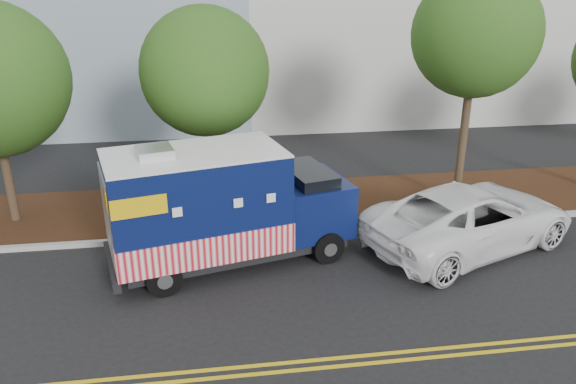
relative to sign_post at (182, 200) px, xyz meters
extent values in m
plane|color=black|center=(0.85, -1.55, -1.20)|extent=(120.00, 120.00, 0.00)
cube|color=#9E9E99|center=(0.85, -0.15, -1.12)|extent=(120.00, 0.18, 0.15)
cube|color=black|center=(0.85, 1.95, -1.12)|extent=(120.00, 4.00, 0.15)
cube|color=gold|center=(0.85, -6.00, -1.19)|extent=(120.00, 0.10, 0.01)
cube|color=gold|center=(0.85, -6.25, -1.19)|extent=(120.00, 0.10, 0.01)
cylinder|color=#38281C|center=(-5.19, 1.74, 0.47)|extent=(0.26, 0.26, 3.34)
cylinder|color=#38281C|center=(0.84, 2.08, 0.55)|extent=(0.26, 0.26, 3.50)
sphere|color=#295818|center=(0.84, 2.08, 3.28)|extent=(3.91, 3.91, 3.91)
cylinder|color=#38281C|center=(8.89, 1.20, 1.10)|extent=(0.26, 0.26, 4.60)
sphere|color=#295818|center=(8.89, 1.20, 4.36)|extent=(3.82, 3.82, 3.82)
cube|color=#473828|center=(0.00, 0.00, 0.00)|extent=(0.06, 0.06, 2.40)
cube|color=black|center=(1.38, -1.52, -0.76)|extent=(6.13, 3.32, 0.29)
cube|color=#091444|center=(0.47, -1.75, 0.67)|extent=(4.82, 3.37, 2.50)
cube|color=red|center=(0.47, -1.75, -0.21)|extent=(4.87, 3.45, 0.78)
cube|color=white|center=(0.47, -1.75, 1.94)|extent=(4.82, 3.37, 0.06)
cube|color=#B7B7BA|center=(-0.44, -1.97, 2.08)|extent=(1.01, 1.01, 0.23)
cube|color=#091444|center=(3.50, -1.00, 0.10)|extent=(2.36, 2.62, 1.46)
cube|color=black|center=(3.45, -1.01, 0.80)|extent=(1.50, 2.22, 0.68)
cube|color=black|center=(4.43, -0.77, -0.39)|extent=(0.58, 2.04, 0.31)
cube|color=black|center=(-1.70, -2.29, -0.73)|extent=(0.74, 2.32, 0.29)
cube|color=#B7B7BA|center=(-1.67, -2.28, 0.73)|extent=(0.49, 1.83, 1.98)
cube|color=#B7B7BA|center=(0.48, -0.47, 0.73)|extent=(1.83, 0.49, 1.15)
cube|color=#EAB60C|center=(-0.75, -3.33, 1.25)|extent=(1.22, 0.32, 0.47)
cube|color=#EAB60C|center=(-1.34, -0.92, 1.25)|extent=(1.22, 0.32, 0.47)
cylinder|color=black|center=(3.86, -2.00, -0.76)|extent=(0.92, 0.49, 0.87)
cylinder|color=black|center=(3.35, 0.06, -0.76)|extent=(0.92, 0.49, 0.87)
cylinder|color=black|center=(-0.38, -3.05, -0.76)|extent=(0.92, 0.49, 0.87)
cylinder|color=black|center=(-0.90, -0.99, -0.76)|extent=(0.92, 0.49, 0.87)
imported|color=white|center=(8.00, -1.62, -0.32)|extent=(6.97, 5.05, 1.76)
camera|label=1|loc=(0.91, -15.09, 6.16)|focal=35.00mm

